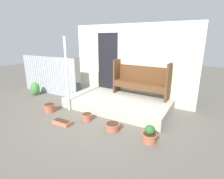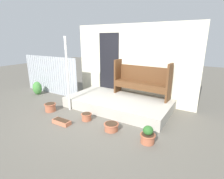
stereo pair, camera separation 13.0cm
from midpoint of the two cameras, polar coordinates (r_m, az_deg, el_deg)
ground_plane at (r=5.04m, az=-3.82°, el=-8.66°), size 24.00×24.00×0.00m
porch_slab at (r=5.56m, az=2.76°, el=-4.47°), size 3.18×1.70×0.31m
house_wall at (r=6.06m, az=6.61°, el=8.38°), size 4.38×0.08×2.60m
fence_corrugated at (r=7.33m, az=-19.10°, el=4.47°), size 2.80×0.05×1.47m
support_post at (r=5.30m, az=-13.63°, el=4.65°), size 0.07×0.07×2.19m
bench at (r=5.70m, az=10.31°, el=3.36°), size 1.86×0.50×1.14m
flower_pot_left at (r=5.61m, az=-18.88°, el=-5.41°), size 0.35×0.35×0.24m
flower_pot_middle at (r=4.80m, az=-7.55°, el=-8.71°), size 0.29×0.29×0.20m
flower_pot_right at (r=4.27m, az=0.67°, el=-11.97°), size 0.37×0.37×0.18m
flower_pot_far_right at (r=3.87m, az=12.59°, el=-14.46°), size 0.33×0.33×0.39m
planter_box_rect at (r=4.75m, az=-15.37°, el=-10.15°), size 0.51×0.20×0.12m
shrub_by_fence at (r=7.42m, az=-22.75°, el=0.43°), size 0.36×0.33×0.51m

